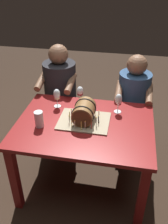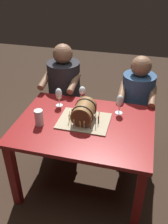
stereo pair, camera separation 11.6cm
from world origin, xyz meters
The scene contains 9 objects.
ground_plane centered at (0.00, 0.00, 0.00)m, with size 8.00×8.00×0.00m, color #332319.
dining_table centered at (0.00, 0.00, 0.63)m, with size 1.21×0.90×0.74m.
barrel_cake centered at (-0.01, 0.03, 0.83)m, with size 0.45×0.35×0.20m.
wine_glass_white centered at (-0.32, 0.24, 0.87)m, with size 0.07×0.07×0.19m.
wine_glass_empty centered at (0.27, 0.25, 0.87)m, with size 0.07×0.07×0.19m.
wine_glass_red centered at (-0.11, 0.37, 0.86)m, with size 0.07×0.07×0.17m.
beer_pint centered at (-0.38, -0.11, 0.81)m, with size 0.08×0.08×0.14m.
person_seated_left centered at (-0.41, 0.69, 0.58)m, with size 0.40×0.48×1.21m.
person_seated_right centered at (0.41, 0.69, 0.54)m, with size 0.38×0.46×1.15m.
Camera 1 is at (0.34, -1.78, 2.02)m, focal length 40.20 mm.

